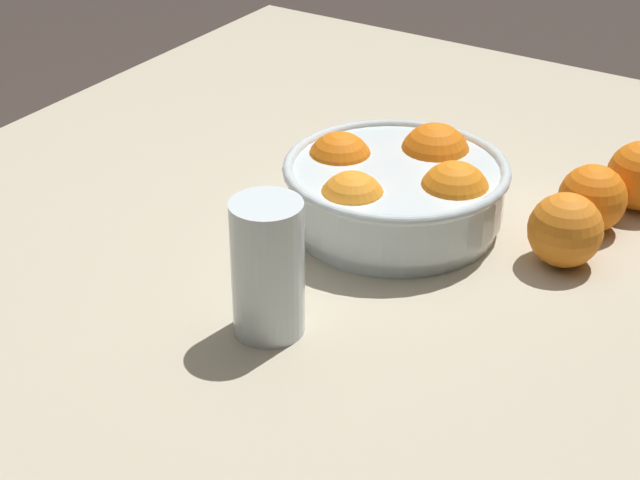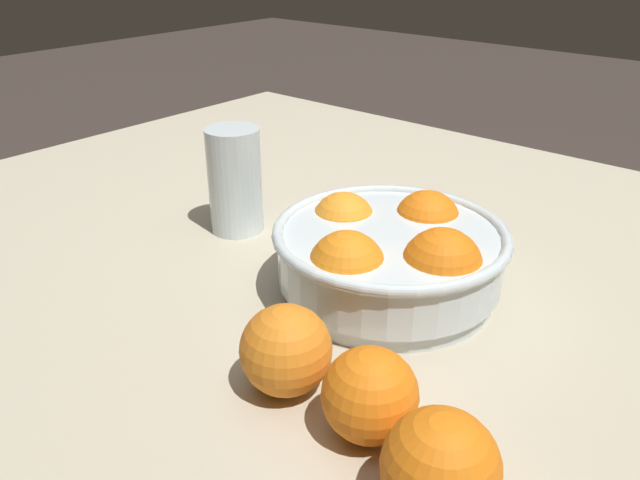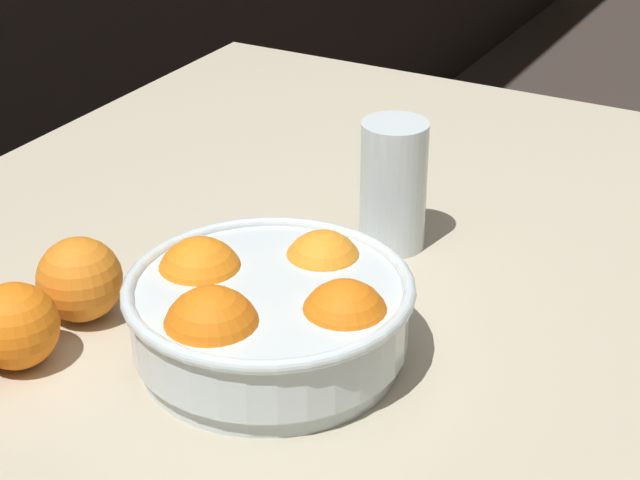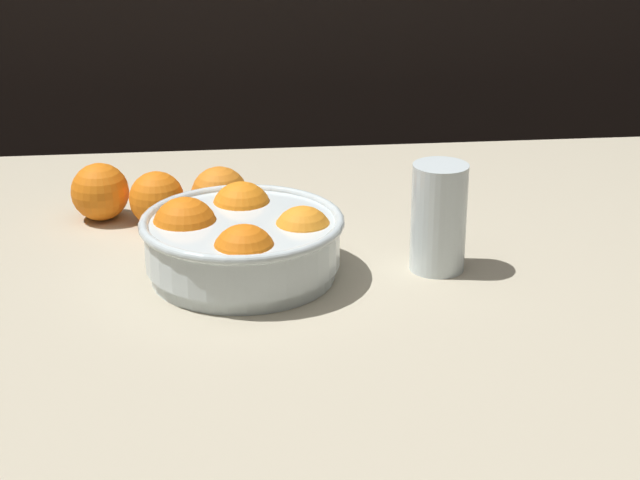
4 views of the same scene
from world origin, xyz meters
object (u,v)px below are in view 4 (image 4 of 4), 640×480
object	(u,v)px
fruit_bowl	(242,241)
orange_loose_aside	(157,199)
juice_glass	(439,221)
orange_loose_near_bowl	(220,195)
orange_loose_front	(100,192)

from	to	relation	value
fruit_bowl	orange_loose_aside	xyz separation A→B (m)	(-0.11, 0.19, -0.01)
fruit_bowl	juice_glass	distance (m)	0.24
juice_glass	orange_loose_near_bowl	xyz separation A→B (m)	(-0.27, 0.19, -0.02)
fruit_bowl	juice_glass	size ratio (longest dim) A/B	1.83
fruit_bowl	juice_glass	world-z (taller)	juice_glass
juice_glass	orange_loose_front	world-z (taller)	juice_glass
fruit_bowl	orange_loose_front	bearing A→B (deg)	131.22
orange_loose_near_bowl	orange_loose_aside	distance (m)	0.09
orange_loose_near_bowl	orange_loose_aside	xyz separation A→B (m)	(-0.09, -0.00, -0.00)
juice_glass	orange_loose_front	xyz separation A→B (m)	(-0.43, 0.22, -0.02)
juice_glass	orange_loose_aside	size ratio (longest dim) A/B	1.80
juice_glass	orange_loose_front	size ratio (longest dim) A/B	1.69
fruit_bowl	orange_loose_front	distance (m)	0.29
fruit_bowl	orange_loose_near_bowl	distance (m)	0.19
fruit_bowl	orange_loose_near_bowl	xyz separation A→B (m)	(-0.02, 0.19, -0.01)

